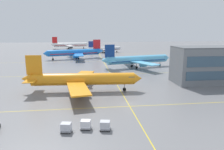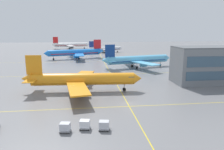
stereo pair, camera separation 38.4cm
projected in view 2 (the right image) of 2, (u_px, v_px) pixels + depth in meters
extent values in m
plane|color=slate|center=(128.00, 104.00, 56.35)|extent=(600.00, 600.00, 0.00)
cylinder|color=orange|center=(83.00, 79.00, 66.57)|extent=(32.19, 5.66, 3.80)
cone|color=orange|center=(138.00, 78.00, 67.60)|extent=(2.81, 3.87, 3.73)
cone|color=orange|center=(26.00, 79.00, 65.43)|extent=(3.41, 3.79, 3.61)
cube|color=orange|center=(34.00, 65.00, 64.69)|extent=(4.82, 0.64, 6.00)
cube|color=orange|center=(30.00, 81.00, 62.62)|extent=(3.50, 5.38, 0.24)
cube|color=orange|center=(36.00, 77.00, 68.48)|extent=(3.50, 5.38, 0.24)
cube|color=orange|center=(78.00, 88.00, 58.33)|extent=(7.41, 15.62, 0.40)
cube|color=orange|center=(82.00, 75.00, 74.93)|extent=(8.99, 15.85, 0.40)
cylinder|color=#333338|center=(83.00, 89.00, 61.89)|extent=(3.52, 2.30, 2.10)
cylinder|color=#333338|center=(85.00, 81.00, 72.05)|extent=(3.52, 2.30, 2.10)
cube|color=#385166|center=(131.00, 77.00, 67.35)|extent=(2.00, 3.60, 0.70)
cube|color=orange|center=(83.00, 81.00, 66.67)|extent=(29.64, 5.55, 0.36)
cylinder|color=#99999E|center=(124.00, 86.00, 67.86)|extent=(0.28, 0.28, 1.65)
cylinder|color=black|center=(124.00, 89.00, 68.09)|extent=(1.13, 0.51, 1.10)
cylinder|color=#99999E|center=(76.00, 89.00, 64.42)|extent=(0.28, 0.28, 1.65)
cylinder|color=black|center=(77.00, 92.00, 64.65)|extent=(1.13, 0.51, 1.10)
cylinder|color=#99999E|center=(78.00, 85.00, 69.50)|extent=(0.28, 0.28, 1.65)
cylinder|color=black|center=(78.00, 88.00, 69.73)|extent=(1.13, 0.51, 1.10)
cylinder|color=#5BB7E5|center=(138.00, 59.00, 109.96)|extent=(33.49, 11.93, 3.98)
cone|color=#5BB7E5|center=(168.00, 58.00, 116.24)|extent=(3.58, 4.44, 3.90)
cone|color=#5BB7E5|center=(105.00, 60.00, 103.48)|extent=(4.16, 4.48, 3.78)
cube|color=navy|center=(110.00, 51.00, 103.48)|extent=(4.97, 1.58, 6.28)
cube|color=#5BB7E5|center=(111.00, 61.00, 101.37)|extent=(4.56, 6.09, 0.25)
cube|color=#5BB7E5|center=(107.00, 59.00, 107.11)|extent=(4.56, 6.09, 0.25)
cube|color=#5BB7E5|center=(145.00, 63.00, 101.58)|extent=(11.77, 16.51, 0.42)
cube|color=#5BB7E5|center=(129.00, 59.00, 117.86)|extent=(5.97, 15.88, 0.42)
cylinder|color=#5BB7E5|center=(144.00, 65.00, 105.46)|extent=(3.99, 2.99, 2.20)
cylinder|color=#5BB7E5|center=(134.00, 62.00, 115.42)|extent=(3.99, 2.99, 2.20)
cube|color=#385166|center=(164.00, 57.00, 115.28)|extent=(2.71, 4.01, 0.73)
cube|color=navy|center=(138.00, 60.00, 110.06)|extent=(30.90, 11.32, 0.38)
cylinder|color=#99999E|center=(160.00, 63.00, 115.21)|extent=(0.29, 0.29, 1.73)
cylinder|color=black|center=(160.00, 65.00, 115.45)|extent=(1.23, 0.73, 1.15)
cylinder|color=#99999E|center=(137.00, 65.00, 107.27)|extent=(0.29, 0.29, 1.73)
cylinder|color=black|center=(137.00, 68.00, 107.51)|extent=(1.23, 0.73, 1.15)
cylinder|color=#99999E|center=(132.00, 64.00, 112.25)|extent=(0.29, 0.29, 1.73)
cylinder|color=black|center=(132.00, 66.00, 112.50)|extent=(1.23, 0.73, 1.15)
cylinder|color=blue|center=(75.00, 52.00, 142.92)|extent=(34.64, 12.98, 4.13)
cone|color=blue|center=(46.00, 54.00, 136.09)|extent=(3.77, 4.64, 4.04)
cone|color=blue|center=(101.00, 51.00, 149.78)|extent=(4.37, 4.69, 3.92)
cube|color=red|center=(97.00, 44.00, 147.78)|extent=(5.14, 1.73, 6.52)
cube|color=blue|center=(97.00, 50.00, 151.91)|extent=(4.82, 6.35, 0.26)
cube|color=blue|center=(100.00, 51.00, 146.00)|extent=(4.82, 6.35, 0.26)
cube|color=blue|center=(73.00, 52.00, 151.83)|extent=(12.43, 17.08, 0.43)
cube|color=blue|center=(79.00, 55.00, 135.07)|extent=(6.49, 16.56, 0.43)
cylinder|color=blue|center=(73.00, 55.00, 148.40)|extent=(4.16, 3.16, 2.28)
cylinder|color=blue|center=(76.00, 56.00, 138.15)|extent=(4.16, 3.16, 2.28)
cube|color=#385166|center=(50.00, 52.00, 136.87)|extent=(2.87, 4.17, 0.76)
cube|color=red|center=(75.00, 53.00, 143.03)|extent=(31.96, 12.30, 0.39)
cylinder|color=#99999E|center=(53.00, 57.00, 138.34)|extent=(0.30, 0.30, 1.79)
cylinder|color=black|center=(54.00, 59.00, 138.59)|extent=(1.28, 0.78, 1.19)
cylinder|color=#99999E|center=(77.00, 56.00, 146.83)|extent=(0.30, 0.30, 1.79)
cylinder|color=black|center=(77.00, 57.00, 147.08)|extent=(1.28, 0.78, 1.19)
cylinder|color=#99999E|center=(79.00, 57.00, 141.70)|extent=(0.30, 0.30, 1.79)
cylinder|color=black|center=(79.00, 58.00, 141.95)|extent=(1.28, 0.78, 1.19)
cylinder|color=white|center=(106.00, 49.00, 183.61)|extent=(27.22, 9.93, 3.24)
cone|color=white|center=(121.00, 48.00, 188.84)|extent=(2.94, 3.63, 3.17)
cone|color=white|center=(89.00, 49.00, 178.22)|extent=(3.41, 3.66, 3.08)
cube|color=navy|center=(91.00, 44.00, 178.24)|extent=(4.04, 1.32, 5.11)
cube|color=white|center=(92.00, 49.00, 176.52)|extent=(3.75, 4.97, 0.20)
cube|color=white|center=(90.00, 48.00, 181.18)|extent=(3.75, 4.97, 0.20)
cube|color=white|center=(108.00, 50.00, 176.81)|extent=(9.66, 13.42, 0.34)
cube|color=white|center=(102.00, 49.00, 190.02)|extent=(4.97, 12.96, 0.34)
cylinder|color=navy|center=(108.00, 51.00, 179.97)|extent=(3.25, 2.46, 1.79)
cylinder|color=navy|center=(104.00, 50.00, 188.05)|extent=(3.25, 2.46, 1.79)
cube|color=#385166|center=(119.00, 48.00, 188.05)|extent=(2.23, 3.27, 0.60)
cube|color=navy|center=(106.00, 49.00, 183.69)|extent=(25.12, 9.42, 0.31)
cylinder|color=#99999E|center=(117.00, 51.00, 187.98)|extent=(0.24, 0.24, 1.41)
cylinder|color=black|center=(117.00, 52.00, 188.17)|extent=(1.00, 0.61, 0.94)
cylinder|color=#99999E|center=(105.00, 51.00, 181.42)|extent=(0.24, 0.24, 1.41)
cylinder|color=black|center=(105.00, 52.00, 181.62)|extent=(1.00, 0.61, 0.94)
cylinder|color=#99999E|center=(103.00, 51.00, 185.46)|extent=(0.24, 0.24, 1.41)
cylinder|color=black|center=(103.00, 52.00, 185.65)|extent=(1.00, 0.61, 0.94)
cylinder|color=white|center=(71.00, 45.00, 221.70)|extent=(33.92, 7.91, 4.00)
cone|color=white|center=(88.00, 44.00, 225.88)|extent=(3.18, 4.21, 3.92)
cone|color=white|center=(53.00, 45.00, 217.36)|extent=(3.79, 4.17, 3.80)
cube|color=red|center=(55.00, 40.00, 217.05)|extent=(5.06, 0.97, 6.32)
cube|color=white|center=(55.00, 45.00, 214.87)|extent=(3.99, 5.83, 0.25)
cube|color=white|center=(55.00, 44.00, 220.87)|extent=(3.99, 5.83, 0.25)
cube|color=white|center=(71.00, 46.00, 213.08)|extent=(10.25, 16.71, 0.42)
cube|color=white|center=(70.00, 45.00, 230.10)|extent=(6.90, 16.23, 0.42)
cylinder|color=#4C4C51|center=(72.00, 47.00, 216.96)|extent=(3.81, 2.61, 2.21)
cylinder|color=#4C4C51|center=(71.00, 46.00, 227.37)|extent=(3.81, 2.61, 2.21)
cube|color=#385166|center=(86.00, 44.00, 225.20)|extent=(2.31, 3.88, 0.74)
cube|color=red|center=(71.00, 45.00, 221.80)|extent=(31.25, 7.64, 0.38)
cylinder|color=#99999E|center=(84.00, 47.00, 225.38)|extent=(0.29, 0.29, 1.74)
cylinder|color=black|center=(84.00, 48.00, 225.62)|extent=(1.21, 0.61, 1.16)
cylinder|color=#99999E|center=(69.00, 47.00, 219.15)|extent=(0.29, 0.29, 1.74)
cylinder|color=black|center=(69.00, 48.00, 219.39)|extent=(1.21, 0.61, 1.16)
cylinder|color=#99999E|center=(69.00, 47.00, 224.36)|extent=(0.29, 0.29, 1.74)
cylinder|color=black|center=(69.00, 48.00, 224.60)|extent=(1.21, 0.61, 1.16)
cube|color=yellow|center=(129.00, 106.00, 54.41)|extent=(127.39, 0.20, 0.01)
cube|color=yellow|center=(111.00, 74.00, 94.18)|extent=(127.39, 0.20, 0.01)
cube|color=yellow|center=(104.00, 61.00, 133.95)|extent=(127.39, 0.20, 0.01)
cube|color=yellow|center=(100.00, 54.00, 173.73)|extent=(127.39, 0.20, 0.01)
cube|color=yellow|center=(107.00, 66.00, 114.07)|extent=(0.20, 180.22, 0.01)
cube|color=#99999E|center=(65.00, 131.00, 40.65)|extent=(2.36, 1.96, 0.12)
cube|color=silver|center=(65.00, 127.00, 40.49)|extent=(2.13, 1.77, 1.50)
cube|color=silver|center=(64.00, 131.00, 40.01)|extent=(1.97, 0.90, 0.57)
cylinder|color=#99999E|center=(72.00, 131.00, 40.56)|extent=(0.70, 0.21, 0.08)
cylinder|color=black|center=(69.00, 133.00, 40.03)|extent=(0.25, 0.14, 0.24)
cylinder|color=black|center=(70.00, 130.00, 41.24)|extent=(0.25, 0.14, 0.24)
cylinder|color=black|center=(60.00, 133.00, 40.14)|extent=(0.25, 0.14, 0.24)
cylinder|color=black|center=(62.00, 130.00, 41.35)|extent=(0.25, 0.14, 0.24)
cube|color=#99999E|center=(85.00, 128.00, 41.87)|extent=(2.36, 1.96, 0.12)
cube|color=silver|center=(85.00, 124.00, 41.70)|extent=(2.13, 1.77, 1.50)
cube|color=silver|center=(84.00, 128.00, 41.23)|extent=(1.97, 0.90, 0.57)
cylinder|color=#99999E|center=(92.00, 128.00, 41.78)|extent=(0.70, 0.21, 0.08)
cylinder|color=black|center=(89.00, 130.00, 41.25)|extent=(0.25, 0.14, 0.24)
cylinder|color=black|center=(90.00, 127.00, 42.46)|extent=(0.25, 0.14, 0.24)
cylinder|color=black|center=(80.00, 130.00, 41.36)|extent=(0.25, 0.14, 0.24)
cylinder|color=black|center=(81.00, 127.00, 42.57)|extent=(0.25, 0.14, 0.24)
cube|color=#99999E|center=(104.00, 129.00, 41.47)|extent=(2.36, 1.96, 0.12)
cube|color=silver|center=(104.00, 125.00, 41.30)|extent=(2.13, 1.77, 1.50)
cube|color=silver|center=(104.00, 129.00, 40.83)|extent=(1.97, 0.90, 0.57)
cylinder|color=#99999E|center=(111.00, 129.00, 41.38)|extent=(0.70, 0.21, 0.08)
cylinder|color=black|center=(108.00, 131.00, 40.85)|extent=(0.25, 0.14, 0.24)
cylinder|color=black|center=(109.00, 128.00, 42.06)|extent=(0.25, 0.14, 0.24)
cylinder|color=black|center=(99.00, 131.00, 40.96)|extent=(0.25, 0.14, 0.24)
cylinder|color=black|center=(100.00, 128.00, 42.17)|extent=(0.25, 0.14, 0.24)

